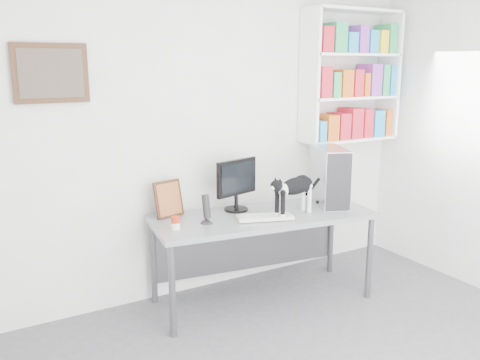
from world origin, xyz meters
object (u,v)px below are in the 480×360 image
at_px(cat, 295,196).
at_px(desk, 263,258).
at_px(soup_can, 176,223).
at_px(speaker, 206,208).
at_px(bookshelf, 351,76).
at_px(monitor, 236,185).
at_px(leaning_print, 168,198).
at_px(keyboard, 265,217).
at_px(pc_tower, 330,176).

bearing_deg(cat, desk, 131.63).
bearing_deg(soup_can, speaker, 4.04).
relative_size(speaker, cat, 0.44).
relative_size(bookshelf, cat, 2.32).
relative_size(monitor, leaning_print, 1.45).
relative_size(keyboard, soup_can, 4.47).
bearing_deg(monitor, cat, -60.49).
bearing_deg(speaker, leaning_print, 110.42).
bearing_deg(cat, monitor, 119.82).
bearing_deg(desk, pc_tower, 7.01).
bearing_deg(pc_tower, soup_can, -158.01).
relative_size(speaker, soup_can, 2.40).
bearing_deg(monitor, soup_can, -175.61).
distance_m(monitor, speaker, 0.43).
height_order(monitor, cat, monitor).
relative_size(pc_tower, speaker, 2.11).
height_order(monitor, keyboard, monitor).
bearing_deg(bookshelf, speaker, -169.06).
distance_m(speaker, cat, 0.74).
relative_size(bookshelf, leaning_print, 4.04).
relative_size(desk, soup_can, 18.44).
bearing_deg(desk, monitor, 129.26).
bearing_deg(bookshelf, keyboard, -159.57).
height_order(pc_tower, speaker, pc_tower).
height_order(bookshelf, monitor, bookshelf).
height_order(leaning_print, soup_can, leaning_print).
bearing_deg(leaning_print, monitor, -24.05).
relative_size(desk, monitor, 4.08).
bearing_deg(cat, leaning_print, 138.34).
bearing_deg(pc_tower, speaker, -159.04).
height_order(desk, keyboard, keyboard).
relative_size(bookshelf, speaker, 5.24).
distance_m(bookshelf, pc_tower, 1.06).
height_order(monitor, leaning_print, monitor).
bearing_deg(monitor, speaker, -166.67).
height_order(monitor, speaker, monitor).
bearing_deg(keyboard, desk, 83.28).
bearing_deg(soup_can, desk, -0.30).
height_order(pc_tower, soup_can, pc_tower).
bearing_deg(pc_tower, bookshelf, 57.27).
xyz_separation_m(desk, soup_can, (-0.77, 0.00, 0.43)).
distance_m(pc_tower, cat, 0.50).
bearing_deg(cat, bookshelf, 13.06).
bearing_deg(keyboard, soup_can, -170.23).
height_order(bookshelf, leaning_print, bookshelf).
xyz_separation_m(keyboard, soup_can, (-0.71, 0.12, 0.03)).
xyz_separation_m(soup_can, cat, (0.98, -0.15, 0.12)).
height_order(soup_can, cat, cat).
xyz_separation_m(monitor, soup_can, (-0.64, -0.21, -0.17)).
xyz_separation_m(keyboard, leaning_print, (-0.63, 0.45, 0.14)).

